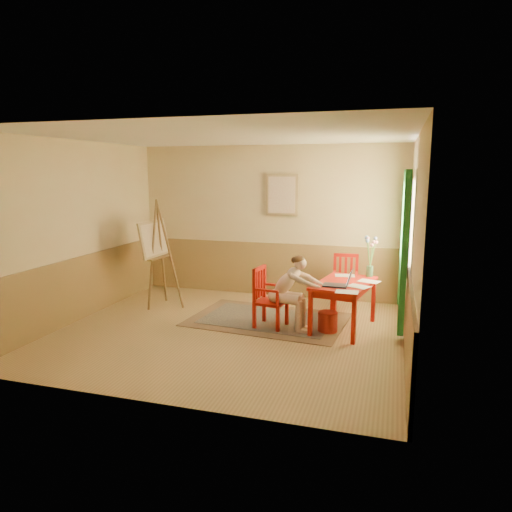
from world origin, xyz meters
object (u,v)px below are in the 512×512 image
(table, at_px, (344,288))
(figure, at_px, (290,289))
(chair_left, at_px, (268,298))
(chair_back, at_px, (345,283))
(easel, at_px, (156,243))
(laptop, at_px, (340,283))

(table, relative_size, figure, 1.16)
(chair_left, distance_m, chair_back, 1.60)
(easel, bearing_deg, laptop, -11.20)
(table, bearing_deg, easel, 173.87)
(easel, bearing_deg, table, -6.13)
(table, xyz_separation_m, easel, (-3.26, 0.35, 0.47))
(table, distance_m, chair_left, 1.14)
(chair_back, xyz_separation_m, figure, (-0.66, -1.28, 0.15))
(laptop, xyz_separation_m, easel, (-3.22, 0.64, 0.33))
(chair_left, xyz_separation_m, figure, (0.34, -0.04, 0.17))
(laptop, bearing_deg, chair_left, 177.33)
(figure, bearing_deg, table, 20.08)
(table, height_order, figure, figure)
(table, relative_size, chair_back, 1.39)
(chair_left, xyz_separation_m, easel, (-2.16, 0.59, 0.64))
(chair_back, height_order, easel, easel)
(chair_left, xyz_separation_m, chair_back, (1.00, 1.25, 0.01))
(table, distance_m, chair_back, 1.02)
(chair_back, relative_size, laptop, 2.30)
(laptop, bearing_deg, chair_back, 92.66)
(chair_left, bearing_deg, laptop, -2.67)
(chair_back, bearing_deg, chair_left, -128.90)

